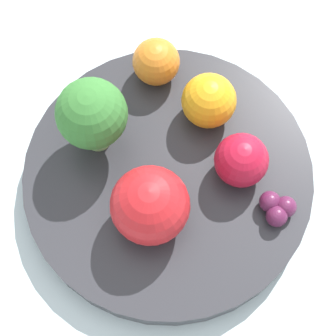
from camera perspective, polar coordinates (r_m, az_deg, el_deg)
ground_plane at (r=0.51m, az=0.00°, el=-2.30°), size 6.00×6.00×0.00m
table_surface at (r=0.50m, az=0.00°, el=-1.92°), size 1.20×1.20×0.02m
bowl at (r=0.48m, az=0.00°, el=-1.00°), size 0.24×0.24×0.03m
broccoli at (r=0.45m, az=-7.73°, el=5.34°), size 0.06×0.06×0.08m
apple_red at (r=0.43m, az=-1.89°, el=-3.78°), size 0.06×0.06×0.06m
apple_green at (r=0.45m, az=7.46°, el=0.78°), size 0.04×0.04×0.04m
orange_front at (r=0.50m, az=-1.21°, el=10.74°), size 0.04×0.04×0.04m
orange_back at (r=0.47m, az=4.17°, el=6.83°), size 0.05×0.05×0.05m
grape_cluster at (r=0.46m, az=11.10°, el=-3.87°), size 0.03×0.03×0.02m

